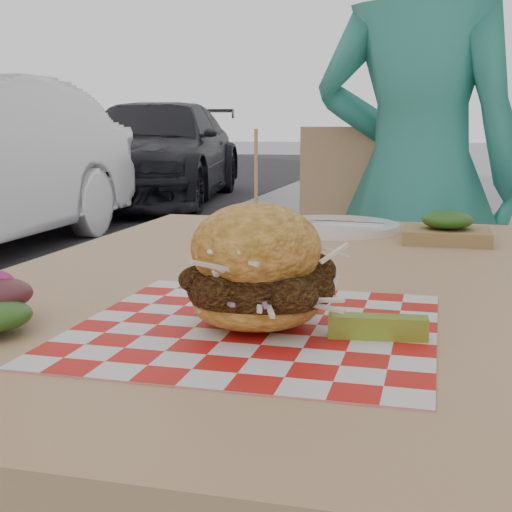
# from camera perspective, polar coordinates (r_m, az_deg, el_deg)

# --- Properties ---
(diner) EXTENTS (0.64, 0.48, 1.60)m
(diner) POSITION_cam_1_polar(r_m,az_deg,el_deg) (2.00, 12.72, 5.77)
(diner) COLOR teal
(diner) RESTS_ON ground
(car_dark) EXTENTS (2.37, 4.51, 1.25)m
(car_dark) POSITION_cam_1_polar(r_m,az_deg,el_deg) (9.10, -8.15, 8.24)
(car_dark) COLOR black
(car_dark) RESTS_ON ground
(patio_table) EXTENTS (0.80, 1.20, 0.75)m
(patio_table) POSITION_cam_1_polar(r_m,az_deg,el_deg) (1.01, 2.23, -5.81)
(patio_table) COLOR #A87E5D
(patio_table) RESTS_ON ground
(patio_chair) EXTENTS (0.49, 0.50, 0.95)m
(patio_chair) POSITION_cam_1_polar(r_m,az_deg,el_deg) (2.08, 9.02, -0.85)
(patio_chair) COLOR #A87E5D
(patio_chair) RESTS_ON ground
(paper_liner) EXTENTS (0.36, 0.36, 0.00)m
(paper_liner) POSITION_cam_1_polar(r_m,az_deg,el_deg) (0.73, -0.00, -5.70)
(paper_liner) COLOR red
(paper_liner) RESTS_ON patio_table
(sandwich) EXTENTS (0.18, 0.18, 0.20)m
(sandwich) POSITION_cam_1_polar(r_m,az_deg,el_deg) (0.72, -0.00, -1.39)
(sandwich) COLOR gold
(sandwich) RESTS_ON paper_liner
(pickle_spear) EXTENTS (0.10, 0.03, 0.02)m
(pickle_spear) POSITION_cam_1_polar(r_m,az_deg,el_deg) (0.70, 9.71, -5.62)
(pickle_spear) COLOR olive
(pickle_spear) RESTS_ON paper_liner
(place_setting) EXTENTS (0.27, 0.27, 0.02)m
(place_setting) POSITION_cam_1_polar(r_m,az_deg,el_deg) (1.42, 6.00, 2.36)
(place_setting) COLOR white
(place_setting) RESTS_ON patio_table
(kraft_tray) EXTENTS (0.15, 0.12, 0.06)m
(kraft_tray) POSITION_cam_1_polar(r_m,az_deg,el_deg) (1.30, 15.03, 2.04)
(kraft_tray) COLOR olive
(kraft_tray) RESTS_ON patio_table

